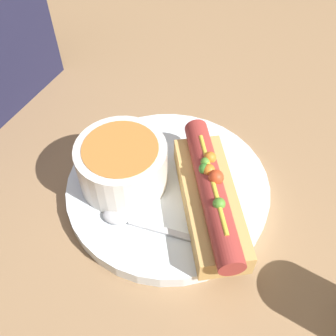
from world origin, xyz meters
TOP-DOWN VIEW (x-y plane):
  - ground_plane at (0.00, 0.00)m, footprint 4.00×4.00m
  - dinner_plate at (0.00, 0.00)m, footprint 0.25×0.25m
  - hot_dog at (-0.01, -0.06)m, footprint 0.18×0.15m
  - soup_bowl at (-0.02, 0.05)m, footprint 0.11×0.11m
  - spoon at (-0.07, 0.00)m, footprint 0.04×0.16m

SIDE VIEW (x-z plane):
  - ground_plane at x=0.00m, z-range 0.00..0.00m
  - dinner_plate at x=0.00m, z-range 0.00..0.02m
  - spoon at x=-0.07m, z-range 0.02..0.03m
  - hot_dog at x=-0.01m, z-range 0.01..0.08m
  - soup_bowl at x=-0.02m, z-range 0.02..0.08m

